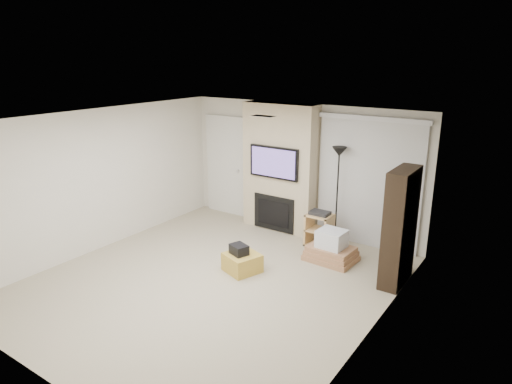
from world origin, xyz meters
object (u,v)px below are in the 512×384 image
Objects in this scene: ottoman at (242,263)px; box_stack at (331,249)px; av_stand at (319,228)px; bookshelf at (400,227)px; floor_lamp at (339,168)px.

ottoman is 0.59× the size of box_stack.
av_stand is 1.82m from bookshelf.
bookshelf is at bearing -20.67° from av_stand.
box_stack is (1.01, 1.18, 0.06)m from ottoman.
floor_lamp is 1.47m from box_stack.
floor_lamp is 1.14m from av_stand.
floor_lamp is at bearing 110.28° from box_stack.
ottoman is 1.74m from av_stand.
box_stack reaches higher than ottoman.
floor_lamp is at bearing 59.80° from av_stand.
av_stand is at bearing 135.13° from box_stack.
av_stand is 0.67m from box_stack.
floor_lamp is 2.13× the size of box_stack.
floor_lamp reaches higher than ottoman.
bookshelf is (1.62, -0.61, 0.55)m from av_stand.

